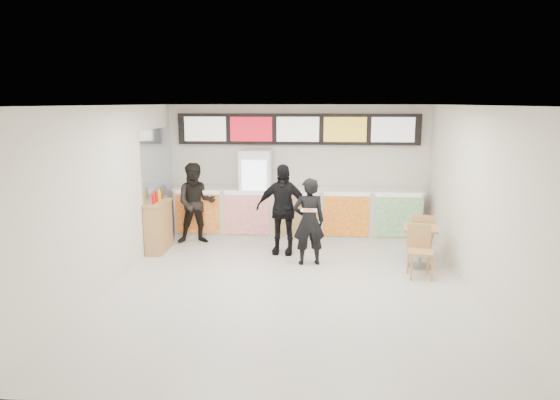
# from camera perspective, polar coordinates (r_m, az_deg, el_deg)

# --- Properties ---
(floor) EXTENTS (7.00, 7.00, 0.00)m
(floor) POSITION_cam_1_polar(r_m,az_deg,el_deg) (8.55, 1.08, -9.76)
(floor) COLOR beige
(floor) RESTS_ON ground
(ceiling) EXTENTS (7.00, 7.00, 0.00)m
(ceiling) POSITION_cam_1_polar(r_m,az_deg,el_deg) (8.00, 1.15, 10.77)
(ceiling) COLOR white
(ceiling) RESTS_ON wall_back
(wall_back) EXTENTS (6.00, 0.00, 6.00)m
(wall_back) POSITION_cam_1_polar(r_m,az_deg,el_deg) (11.59, 2.04, 3.42)
(wall_back) COLOR silver
(wall_back) RESTS_ON floor
(wall_left) EXTENTS (0.00, 7.00, 7.00)m
(wall_left) POSITION_cam_1_polar(r_m,az_deg,el_deg) (8.82, -18.73, 0.41)
(wall_left) COLOR silver
(wall_left) RESTS_ON floor
(wall_right) EXTENTS (0.00, 7.00, 7.00)m
(wall_right) POSITION_cam_1_polar(r_m,az_deg,el_deg) (8.53, 21.67, -0.14)
(wall_right) COLOR silver
(wall_right) RESTS_ON floor
(service_counter) EXTENTS (5.56, 0.77, 1.14)m
(service_counter) POSITION_cam_1_polar(r_m,az_deg,el_deg) (11.36, 1.93, -1.49)
(service_counter) COLOR silver
(service_counter) RESTS_ON floor
(menu_board) EXTENTS (5.50, 0.14, 0.70)m
(menu_board) POSITION_cam_1_polar(r_m,az_deg,el_deg) (11.42, 2.06, 8.09)
(menu_board) COLOR black
(menu_board) RESTS_ON wall_back
(drinks_fridge) EXTENTS (0.70, 0.67, 2.00)m
(drinks_fridge) POSITION_cam_1_polar(r_m,az_deg,el_deg) (11.36, -2.77, 0.71)
(drinks_fridge) COLOR white
(drinks_fridge) RESTS_ON floor
(mirror_panel) EXTENTS (0.01, 2.00, 1.50)m
(mirror_panel) POSITION_cam_1_polar(r_m,az_deg,el_deg) (11.05, -13.87, 4.04)
(mirror_panel) COLOR #B2B7BF
(mirror_panel) RESTS_ON wall_left
(customer_main) EXTENTS (0.68, 0.51, 1.67)m
(customer_main) POSITION_cam_1_polar(r_m,az_deg,el_deg) (9.44, 3.32, -2.47)
(customer_main) COLOR black
(customer_main) RESTS_ON floor
(customer_left) EXTENTS (0.98, 0.83, 1.77)m
(customer_left) POSITION_cam_1_polar(r_m,az_deg,el_deg) (11.02, -9.58, -0.37)
(customer_left) COLOR black
(customer_left) RESTS_ON floor
(customer_mid) EXTENTS (1.13, 0.58, 1.84)m
(customer_mid) POSITION_cam_1_polar(r_m,az_deg,el_deg) (10.09, 0.26, -1.06)
(customer_mid) COLOR black
(customer_mid) RESTS_ON floor
(pizza_slice) EXTENTS (0.36, 0.36, 0.02)m
(pizza_slice) POSITION_cam_1_polar(r_m,az_deg,el_deg) (8.93, 3.29, -1.13)
(pizza_slice) COLOR beige
(pizza_slice) RESTS_ON customer_main
(cafe_table) EXTENTS (0.73, 1.63, 0.92)m
(cafe_table) POSITION_cam_1_polar(r_m,az_deg,el_deg) (9.67, 15.75, -4.36)
(cafe_table) COLOR tan
(cafe_table) RESTS_ON floor
(condiment_ledge) EXTENTS (0.38, 0.93, 1.24)m
(condiment_ledge) POSITION_cam_1_polar(r_m,az_deg,el_deg) (10.65, -13.71, -2.88)
(condiment_ledge) COLOR tan
(condiment_ledge) RESTS_ON floor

